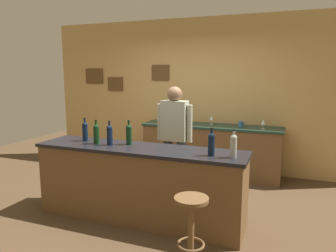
# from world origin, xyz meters

# --- Properties ---
(ground_plane) EXTENTS (10.00, 10.00, 0.00)m
(ground_plane) POSITION_xyz_m (0.00, 0.00, 0.00)
(ground_plane) COLOR #4C3823
(back_wall) EXTENTS (6.00, 0.09, 2.80)m
(back_wall) POSITION_xyz_m (-0.01, 2.03, 1.40)
(back_wall) COLOR tan
(back_wall) RESTS_ON ground_plane
(bar_counter) EXTENTS (2.61, 0.60, 0.92)m
(bar_counter) POSITION_xyz_m (0.00, -0.40, 0.46)
(bar_counter) COLOR brown
(bar_counter) RESTS_ON ground_plane
(side_counter) EXTENTS (2.44, 0.56, 0.90)m
(side_counter) POSITION_xyz_m (0.40, 1.65, 0.45)
(side_counter) COLOR brown
(side_counter) RESTS_ON ground_plane
(bartender) EXTENTS (0.52, 0.21, 1.62)m
(bartender) POSITION_xyz_m (0.17, 0.40, 0.94)
(bartender) COLOR #384766
(bartender) RESTS_ON ground_plane
(bar_stool) EXTENTS (0.32, 0.32, 0.68)m
(bar_stool) POSITION_xyz_m (0.88, -1.11, 0.46)
(bar_stool) COLOR brown
(bar_stool) RESTS_ON ground_plane
(wine_bottle_a) EXTENTS (0.07, 0.07, 0.31)m
(wine_bottle_a) POSITION_xyz_m (-0.82, -0.32, 1.06)
(wine_bottle_a) COLOR black
(wine_bottle_a) RESTS_ON bar_counter
(wine_bottle_b) EXTENTS (0.07, 0.07, 0.31)m
(wine_bottle_b) POSITION_xyz_m (-0.58, -0.42, 1.06)
(wine_bottle_b) COLOR black
(wine_bottle_b) RESTS_ON bar_counter
(wine_bottle_c) EXTENTS (0.07, 0.07, 0.31)m
(wine_bottle_c) POSITION_xyz_m (-0.39, -0.42, 1.06)
(wine_bottle_c) COLOR black
(wine_bottle_c) RESTS_ON bar_counter
(wine_bottle_d) EXTENTS (0.07, 0.07, 0.31)m
(wine_bottle_d) POSITION_xyz_m (-0.18, -0.31, 1.06)
(wine_bottle_d) COLOR black
(wine_bottle_d) RESTS_ON bar_counter
(wine_bottle_e) EXTENTS (0.07, 0.07, 0.31)m
(wine_bottle_e) POSITION_xyz_m (0.91, -0.47, 1.06)
(wine_bottle_e) COLOR black
(wine_bottle_e) RESTS_ON bar_counter
(wine_bottle_f) EXTENTS (0.07, 0.07, 0.31)m
(wine_bottle_f) POSITION_xyz_m (1.14, -0.48, 1.06)
(wine_bottle_f) COLOR #999E99
(wine_bottle_f) RESTS_ON bar_counter
(wine_glass_a) EXTENTS (0.07, 0.07, 0.16)m
(wine_glass_a) POSITION_xyz_m (0.38, 1.73, 1.01)
(wine_glass_a) COLOR silver
(wine_glass_a) RESTS_ON side_counter
(wine_glass_b) EXTENTS (0.07, 0.07, 0.16)m
(wine_glass_b) POSITION_xyz_m (1.28, 1.56, 1.01)
(wine_glass_b) COLOR silver
(wine_glass_b) RESTS_ON side_counter
(coffee_mug) EXTENTS (0.13, 0.08, 0.09)m
(coffee_mug) POSITION_xyz_m (0.91, 1.65, 0.95)
(coffee_mug) COLOR #336699
(coffee_mug) RESTS_ON side_counter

